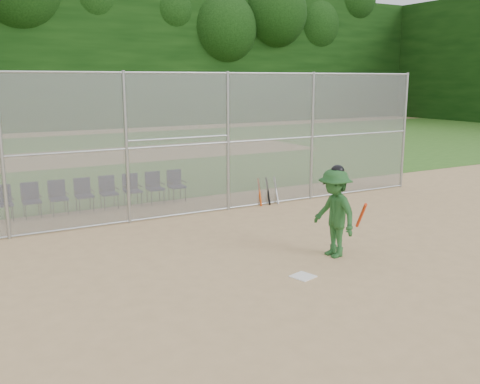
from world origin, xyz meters
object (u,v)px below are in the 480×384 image
batter_at_plate (334,213)px  water_cooler (337,184)px  chair_0 (3,204)px  home_plate (303,276)px

batter_at_plate → water_cooler: size_ratio=4.34×
chair_0 → water_cooler: bearing=-7.4°
batter_at_plate → chair_0: (-5.93, 6.70, -0.49)m
chair_0 → batter_at_plate: bearing=-48.5°
batter_at_plate → chair_0: 8.96m
batter_at_plate → water_cooler: 7.04m
home_plate → batter_at_plate: batter_at_plate is taller
water_cooler → home_plate: bearing=-133.8°
home_plate → water_cooler: water_cooler is taller
home_plate → chair_0: chair_0 is taller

